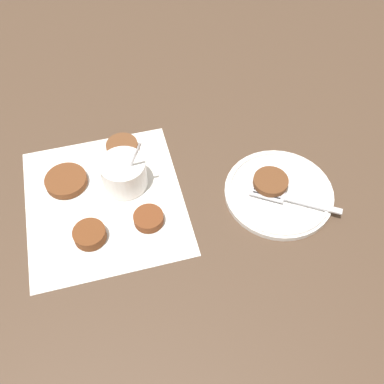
{
  "coord_description": "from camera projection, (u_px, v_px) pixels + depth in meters",
  "views": [
    {
      "loc": [
        -0.55,
        -0.09,
        0.72
      ],
      "look_at": [
        -0.05,
        -0.18,
        0.02
      ],
      "focal_mm": 42.0,
      "sensor_mm": 36.0,
      "label": 1
    }
  ],
  "objects": [
    {
      "name": "serving_plate",
      "position": [
        279.0,
        192.0,
        0.88
      ],
      "size": [
        0.21,
        0.21,
        0.02
      ],
      "color": "white",
      "rests_on": "ground_plane"
    },
    {
      "name": "fritter_0",
      "position": [
        149.0,
        218.0,
        0.84
      ],
      "size": [
        0.06,
        0.06,
        0.02
      ],
      "color": "brown",
      "rests_on": "napkin"
    },
    {
      "name": "fork",
      "position": [
        285.0,
        197.0,
        0.86
      ],
      "size": [
        0.1,
        0.17,
        0.0
      ],
      "color": "silver",
      "rests_on": "serving_plate"
    },
    {
      "name": "fritter_2",
      "position": [
        90.0,
        234.0,
        0.82
      ],
      "size": [
        0.06,
        0.06,
        0.02
      ],
      "color": "brown",
      "rests_on": "napkin"
    },
    {
      "name": "ground_plane",
      "position": [
        99.0,
        191.0,
        0.89
      ],
      "size": [
        4.0,
        4.0,
        0.0
      ],
      "primitive_type": "plane",
      "color": "#4C3828"
    },
    {
      "name": "fritter_1",
      "position": [
        66.0,
        181.0,
        0.89
      ],
      "size": [
        0.08,
        0.08,
        0.02
      ],
      "color": "brown",
      "rests_on": "napkin"
    },
    {
      "name": "fritter_on_plate",
      "position": [
        270.0,
        182.0,
        0.88
      ],
      "size": [
        0.07,
        0.07,
        0.02
      ],
      "color": "brown",
      "rests_on": "serving_plate"
    },
    {
      "name": "fritter_3",
      "position": [
        122.0,
        147.0,
        0.95
      ],
      "size": [
        0.07,
        0.07,
        0.02
      ],
      "color": "brown",
      "rests_on": "napkin"
    },
    {
      "name": "napkin",
      "position": [
        105.0,
        201.0,
        0.88
      ],
      "size": [
        0.35,
        0.32,
        0.0
      ],
      "color": "white",
      "rests_on": "ground_plane"
    },
    {
      "name": "sauce_bowl",
      "position": [
        124.0,
        174.0,
        0.88
      ],
      "size": [
        0.1,
        0.09,
        0.13
      ],
      "color": "white",
      "rests_on": "napkin"
    }
  ]
}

